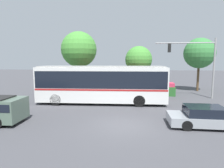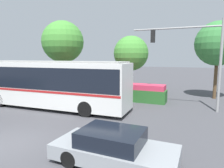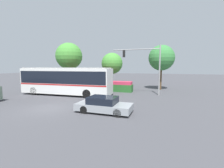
{
  "view_description": "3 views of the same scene",
  "coord_description": "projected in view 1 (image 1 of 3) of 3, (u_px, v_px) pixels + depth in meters",
  "views": [
    {
      "loc": [
        0.47,
        -10.9,
        3.87
      ],
      "look_at": [
        -1.39,
        6.05,
        1.76
      ],
      "focal_mm": 29.71,
      "sensor_mm": 36.0,
      "label": 1
    },
    {
      "loc": [
        7.37,
        -5.84,
        3.74
      ],
      "look_at": [
        2.21,
        6.34,
        1.93
      ],
      "focal_mm": 32.12,
      "sensor_mm": 36.0,
      "label": 2
    },
    {
      "loc": [
        9.08,
        -10.68,
        3.56
      ],
      "look_at": [
        3.9,
        5.27,
        1.65
      ],
      "focal_mm": 24.63,
      "sensor_mm": 36.0,
      "label": 3
    }
  ],
  "objects": [
    {
      "name": "street_tree_left",
      "position": [
        79.0,
        50.0,
        23.93
      ],
      "size": [
        4.57,
        4.57,
        7.66
      ],
      "color": "brown",
      "rests_on": "ground"
    },
    {
      "name": "city_bus",
      "position": [
        101.0,
        82.0,
        16.93
      ],
      "size": [
        11.69,
        3.02,
        3.43
      ],
      "rotation": [
        0.0,
        0.0,
        3.18
      ],
      "color": "silver",
      "rests_on": "ground"
    },
    {
      "name": "sedan_foreground",
      "position": [
        206.0,
        117.0,
        10.98
      ],
      "size": [
        4.37,
        1.96,
        1.22
      ],
      "rotation": [
        0.0,
        0.0,
        -0.01
      ],
      "color": "gray",
      "rests_on": "ground"
    },
    {
      "name": "flowering_hedge",
      "position": [
        127.0,
        89.0,
        21.46
      ],
      "size": [
        10.7,
        1.36,
        1.45
      ],
      "color": "#286028",
      "rests_on": "ground"
    },
    {
      "name": "ground_plane",
      "position": [
        124.0,
        125.0,
        11.28
      ],
      "size": [
        140.0,
        140.0,
        0.0
      ],
      "primitive_type": "plane",
      "color": "#444449"
    },
    {
      "name": "street_tree_right",
      "position": [
        199.0,
        53.0,
        23.58
      ],
      "size": [
        3.86,
        3.86,
        6.81
      ],
      "color": "brown",
      "rests_on": "ground"
    },
    {
      "name": "street_tree_centre",
      "position": [
        139.0,
        60.0,
        23.86
      ],
      "size": [
        3.45,
        3.45,
        5.8
      ],
      "color": "brown",
      "rests_on": "ground"
    },
    {
      "name": "traffic_light_pole",
      "position": [
        199.0,
        59.0,
        19.04
      ],
      "size": [
        6.06,
        0.24,
        6.22
      ],
      "rotation": [
        0.0,
        0.0,
        3.14
      ],
      "color": "gray",
      "rests_on": "ground"
    }
  ]
}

